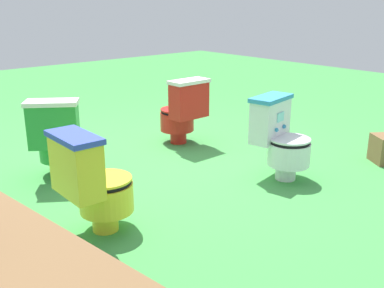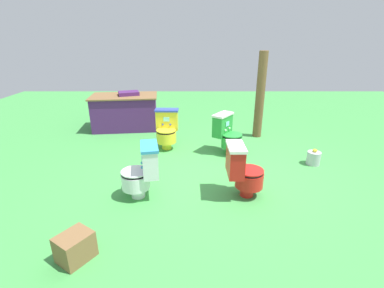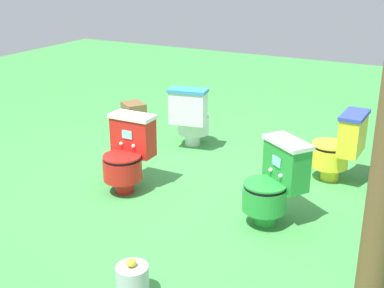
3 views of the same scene
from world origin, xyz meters
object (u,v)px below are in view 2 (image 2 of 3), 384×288
(toilet_green, at_px, (227,134))
(wooden_post, at_px, (259,96))
(toilet_red, at_px, (242,170))
(small_crate, at_px, (74,247))
(lemon_bucket, at_px, (313,158))
(toilet_white, at_px, (141,171))
(toilet_yellow, at_px, (166,129))
(vendor_table, at_px, (124,112))

(toilet_green, bearing_deg, wooden_post, 176.30)
(toilet_red, bearing_deg, small_crate, -57.90)
(toilet_red, height_order, lemon_bucket, toilet_red)
(toilet_green, bearing_deg, toilet_white, -5.57)
(toilet_yellow, xyz_separation_m, small_crate, (-0.63, -2.88, -0.23))
(wooden_post, xyz_separation_m, lemon_bucket, (0.63, -1.40, -0.76))
(toilet_white, bearing_deg, toilet_yellow, -16.13)
(toilet_red, distance_m, toilet_white, 1.31)
(toilet_green, distance_m, toilet_white, 1.96)
(toilet_green, relative_size, small_crate, 2.33)
(toilet_yellow, bearing_deg, wooden_post, -159.69)
(toilet_green, bearing_deg, toilet_yellow, -68.51)
(toilet_yellow, distance_m, wooden_post, 2.04)
(toilet_white, height_order, toilet_yellow, same)
(toilet_white, height_order, small_crate, toilet_white)
(toilet_white, bearing_deg, wooden_post, -51.03)
(toilet_white, height_order, wooden_post, wooden_post)
(toilet_red, relative_size, wooden_post, 0.42)
(toilet_yellow, height_order, lemon_bucket, toilet_yellow)
(toilet_green, relative_size, toilet_yellow, 1.00)
(toilet_white, bearing_deg, lemon_bucket, -80.30)
(toilet_white, bearing_deg, small_crate, 147.01)
(toilet_yellow, distance_m, lemon_bucket, 2.63)
(toilet_yellow, xyz_separation_m, wooden_post, (1.87, 0.64, 0.50))
(toilet_green, xyz_separation_m, small_crate, (-1.75, -2.60, -0.23))
(toilet_red, bearing_deg, lemon_bucket, 124.98)
(small_crate, bearing_deg, toilet_green, 56.04)
(lemon_bucket, bearing_deg, toilet_white, -159.68)
(toilet_green, height_order, lemon_bucket, toilet_green)
(toilet_yellow, height_order, small_crate, toilet_yellow)
(toilet_green, height_order, toilet_yellow, same)
(toilet_green, relative_size, vendor_table, 0.47)
(toilet_white, distance_m, small_crate, 1.24)
(toilet_red, bearing_deg, toilet_green, -179.50)
(toilet_white, relative_size, lemon_bucket, 2.63)
(toilet_red, bearing_deg, toilet_yellow, -147.19)
(small_crate, height_order, lemon_bucket, lemon_bucket)
(toilet_white, xyz_separation_m, vendor_table, (-0.88, 2.95, 0.02))
(toilet_red, relative_size, vendor_table, 0.47)
(toilet_red, xyz_separation_m, lemon_bucket, (1.36, 0.97, -0.25))
(toilet_green, height_order, small_crate, toilet_green)
(toilet_white, relative_size, small_crate, 2.33)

